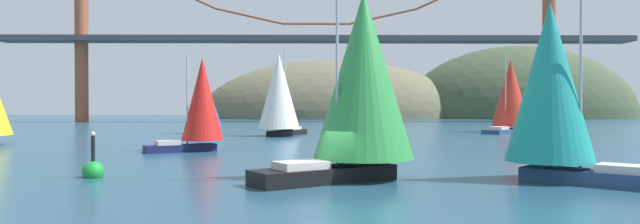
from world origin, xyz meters
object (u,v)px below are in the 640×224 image
Objects in this scene: sailboat_green_sail at (361,80)px; sailboat_white_mainsail at (279,93)px; sailboat_red_spinnaker at (201,102)px; sailboat_teal_sail at (553,87)px; sailboat_blue_spinnaker at (205,103)px; channel_buoy at (93,170)px; sailboat_scarlet_sail at (510,95)px.

sailboat_white_mainsail is at bearing 99.78° from sailboat_green_sail.
sailboat_red_spinnaker is 0.82× the size of sailboat_teal_sail.
sailboat_blue_spinnaker is 3.38× the size of channel_buoy.
sailboat_white_mainsail reaches higher than sailboat_blue_spinnaker.
sailboat_scarlet_sail is 1.08× the size of sailboat_green_sail.
sailboat_white_mainsail reaches higher than sailboat_red_spinnaker.
sailboat_red_spinnaker is 2.98× the size of channel_buoy.
sailboat_scarlet_sail is 46.91m from sailboat_red_spinnaker.
sailboat_teal_sail is 42.25m from sailboat_white_mainsail.
sailboat_green_sail is at bearing -117.70° from sailboat_scarlet_sail.
channel_buoy is (-38.50, -46.07, -4.80)m from sailboat_scarlet_sail.
channel_buoy is (-13.94, 0.71, -4.68)m from sailboat_green_sail.
channel_buoy is at bearing -101.09° from sailboat_white_mainsail.
sailboat_teal_sail is 23.82m from channel_buoy.
sailboat_scarlet_sail is 1.09× the size of sailboat_teal_sail.
channel_buoy is at bearing -129.89° from sailboat_scarlet_sail.
sailboat_green_sail reaches higher than sailboat_blue_spinnaker.
sailboat_white_mainsail reaches higher than channel_buoy.
sailboat_green_sail is at bearing -80.22° from sailboat_white_mainsail.
sailboat_green_sail reaches higher than channel_buoy.
sailboat_white_mainsail is 4.02× the size of channel_buoy.
channel_buoy is (-7.35, -37.51, -4.88)m from sailboat_white_mainsail.
sailboat_blue_spinnaker is 47.20m from sailboat_green_sail.
sailboat_scarlet_sail is 60.23m from channel_buoy.
sailboat_white_mainsail is 38.53m from channel_buoy.
sailboat_blue_spinnaker is at bearing 110.78° from sailboat_green_sail.
sailboat_scarlet_sail is (41.30, 2.66, 1.11)m from sailboat_blue_spinnaker.
sailboat_teal_sail is at bearing -3.87° from channel_buoy.
sailboat_teal_sail is at bearing -59.81° from sailboat_blue_spinnaker.
sailboat_blue_spinnaker is 0.91× the size of sailboat_green_sail.
channel_buoy is at bearing -97.85° from sailboat_red_spinnaker.
sailboat_green_sail is (16.74, -44.12, 0.99)m from sailboat_blue_spinnaker.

